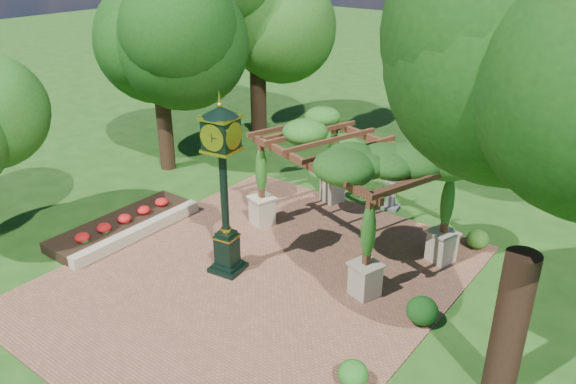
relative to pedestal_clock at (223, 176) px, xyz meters
The scene contains 14 objects.
ground 3.27m from the pedestal_clock, 40.75° to the right, with size 120.00×120.00×0.00m, color #1E4714.
brick_plaza 3.16m from the pedestal_clock, 11.86° to the left, with size 10.00×12.00×0.04m, color brown.
border_wall 4.64m from the pedestal_clock, behind, with size 0.35×5.00×0.40m, color #C6B793.
flower_bed 5.39m from the pedestal_clock, behind, with size 1.50×5.00×0.36m, color red.
pedestal_clock is the anchor object (origin of this frame).
pergola 4.03m from the pedestal_clock, 62.98° to the left, with size 6.81×5.32×3.76m.
sundial 7.39m from the pedestal_clock, 74.86° to the left, with size 0.68×0.68×1.06m.
shrub_front 6.26m from the pedestal_clock, 18.27° to the right, with size 0.68×0.68×0.61m, color #21611B.
shrub_mid 6.30m from the pedestal_clock, 11.68° to the left, with size 0.81×0.81×0.73m, color #164814.
shrub_back 8.28m from the pedestal_clock, 46.92° to the left, with size 0.67×0.67×0.61m, color #31651D.
tree_west_near 8.96m from the pedestal_clock, 149.80° to the left, with size 4.71×4.71×7.22m.
tree_west_far 13.14m from the pedestal_clock, 126.02° to the left, with size 4.83×4.83×9.09m.
tree_north 13.27m from the pedestal_clock, 80.44° to the left, with size 4.56×4.56×8.49m.
tree_east_near 8.47m from the pedestal_clock, ahead, with size 4.08×4.08×8.79m.
Camera 1 is at (9.05, -9.31, 9.00)m, focal length 35.00 mm.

